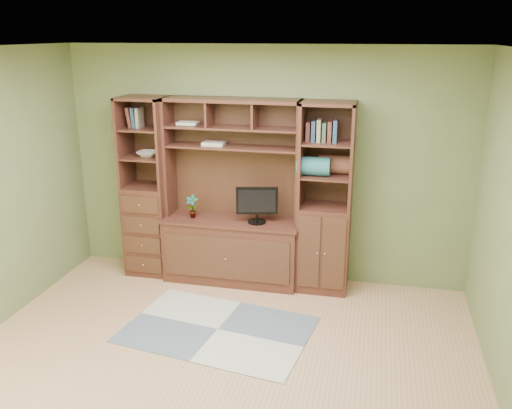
% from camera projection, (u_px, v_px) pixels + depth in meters
% --- Properties ---
extents(room, '(4.60, 4.10, 2.64)m').
position_uv_depth(room, '(210.00, 225.00, 4.16)').
color(room, tan).
rests_on(room, ground).
extents(center_hutch, '(1.54, 0.53, 2.05)m').
position_uv_depth(center_hutch, '(231.00, 194.00, 5.92)').
color(center_hutch, '#482319').
rests_on(center_hutch, ground).
extents(left_tower, '(0.50, 0.45, 2.05)m').
position_uv_depth(left_tower, '(147.00, 188.00, 6.17)').
color(left_tower, '#482319').
rests_on(left_tower, ground).
extents(right_tower, '(0.55, 0.45, 2.05)m').
position_uv_depth(right_tower, '(325.00, 199.00, 5.74)').
color(right_tower, '#482319').
rests_on(right_tower, ground).
extents(rug, '(1.87, 1.39, 0.01)m').
position_uv_depth(rug, '(218.00, 329.00, 5.17)').
color(rug, '#919596').
rests_on(rug, ground).
extents(monitor, '(0.49, 0.30, 0.55)m').
position_uv_depth(monitor, '(257.00, 198.00, 5.83)').
color(monitor, black).
rests_on(monitor, center_hutch).
extents(orchid, '(0.14, 0.09, 0.26)m').
position_uv_depth(orchid, '(192.00, 206.00, 6.03)').
color(orchid, '#A25B36').
rests_on(orchid, center_hutch).
extents(magazines, '(0.23, 0.17, 0.04)m').
position_uv_depth(magazines, '(214.00, 144.00, 5.88)').
color(magazines, beige).
rests_on(magazines, center_hutch).
extents(bowl, '(0.23, 0.23, 0.06)m').
position_uv_depth(bowl, '(148.00, 154.00, 6.04)').
color(bowl, silver).
rests_on(bowl, left_tower).
extents(blanket_teal, '(0.34, 0.20, 0.20)m').
position_uv_depth(blanket_teal, '(314.00, 166.00, 5.61)').
color(blanket_teal, '#28666B').
rests_on(blanket_teal, right_tower).
extents(blanket_red, '(0.35, 0.19, 0.19)m').
position_uv_depth(blanket_red, '(335.00, 165.00, 5.69)').
color(blanket_red, brown).
rests_on(blanket_red, right_tower).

